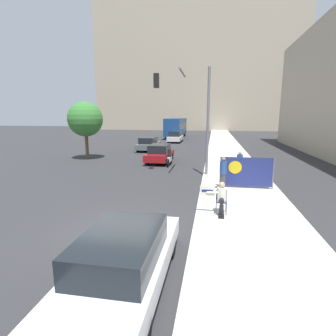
{
  "coord_description": "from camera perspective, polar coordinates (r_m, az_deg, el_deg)",
  "views": [
    {
      "loc": [
        2.97,
        -7.68,
        3.74
      ],
      "look_at": [
        1.01,
        3.56,
        1.45
      ],
      "focal_mm": 28.0,
      "sensor_mm": 36.0,
      "label": 1
    }
  ],
  "objects": [
    {
      "name": "ground_plane",
      "position": [
        9.05,
        -10.53,
        -13.29
      ],
      "size": [
        160.0,
        160.0,
        0.0
      ],
      "primitive_type": "plane",
      "color": "#303033"
    },
    {
      "name": "sidewalk_curb",
      "position": [
        23.02,
        13.17,
        1.85
      ],
      "size": [
        3.91,
        90.0,
        0.12
      ],
      "primitive_type": "cube",
      "color": "beige",
      "rests_on": "ground_plane"
    },
    {
      "name": "building_backdrop_far",
      "position": [
        75.13,
        6.36,
        23.87
      ],
      "size": [
        52.0,
        12.0,
        40.21
      ],
      "color": "tan",
      "rests_on": "ground_plane"
    },
    {
      "name": "seated_protester",
      "position": [
        9.96,
        11.43,
        -6.21
      ],
      "size": [
        1.0,
        0.77,
        1.21
      ],
      "rotation": [
        0.0,
        0.0,
        -0.42
      ],
      "color": "#474C56",
      "rests_on": "sidewalk_curb"
    },
    {
      "name": "jogger_on_sidewalk",
      "position": [
        13.12,
        11.89,
        -1.14
      ],
      "size": [
        0.34,
        0.34,
        1.65
      ],
      "rotation": [
        0.0,
        0.0,
        3.31
      ],
      "color": "#424247",
      "rests_on": "sidewalk_curb"
    },
    {
      "name": "pedestrian_behind",
      "position": [
        15.78,
        15.3,
        0.72
      ],
      "size": [
        0.34,
        0.34,
        1.61
      ],
      "rotation": [
        0.0,
        0.0,
        0.39
      ],
      "color": "black",
      "rests_on": "sidewalk_curb"
    },
    {
      "name": "protest_banner",
      "position": [
        13.7,
        16.65,
        -0.83
      ],
      "size": [
        2.63,
        0.06,
        1.58
      ],
      "color": "slate",
      "rests_on": "sidewalk_curb"
    },
    {
      "name": "traffic_light_pole",
      "position": [
        16.27,
        4.73,
        13.75
      ],
      "size": [
        3.38,
        3.15,
        6.4
      ],
      "color": "slate",
      "rests_on": "sidewalk_curb"
    },
    {
      "name": "parked_car_curbside",
      "position": [
        6.06,
        -9.59,
        -19.05
      ],
      "size": [
        1.77,
        4.67,
        1.37
      ],
      "color": "silver",
      "rests_on": "ground_plane"
    },
    {
      "name": "car_on_road_nearest",
      "position": [
        21.36,
        -1.82,
        3.23
      ],
      "size": [
        1.72,
        4.32,
        1.45
      ],
      "color": "maroon",
      "rests_on": "ground_plane"
    },
    {
      "name": "car_on_road_midblock",
      "position": [
        28.61,
        -4.25,
        5.26
      ],
      "size": [
        1.84,
        4.59,
        1.44
      ],
      "color": "#565B60",
      "rests_on": "ground_plane"
    },
    {
      "name": "car_on_road_distant",
      "position": [
        37.44,
        1.61,
        6.79
      ],
      "size": [
        1.8,
        4.37,
        1.54
      ],
      "color": "silver",
      "rests_on": "ground_plane"
    },
    {
      "name": "city_bus_on_road",
      "position": [
        45.47,
        1.76,
        9.0
      ],
      "size": [
        2.53,
        10.56,
        3.26
      ],
      "color": "navy",
      "rests_on": "ground_plane"
    },
    {
      "name": "motorcycle_on_road",
      "position": [
        19.95,
        0.34,
        2.18
      ],
      "size": [
        0.28,
        2.06,
        1.32
      ],
      "color": "silver",
      "rests_on": "ground_plane"
    },
    {
      "name": "street_tree_near_curb",
      "position": [
        23.76,
        -17.56,
        10.07
      ],
      "size": [
        2.95,
        2.95,
        4.92
      ],
      "color": "brown",
      "rests_on": "ground_plane"
    }
  ]
}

